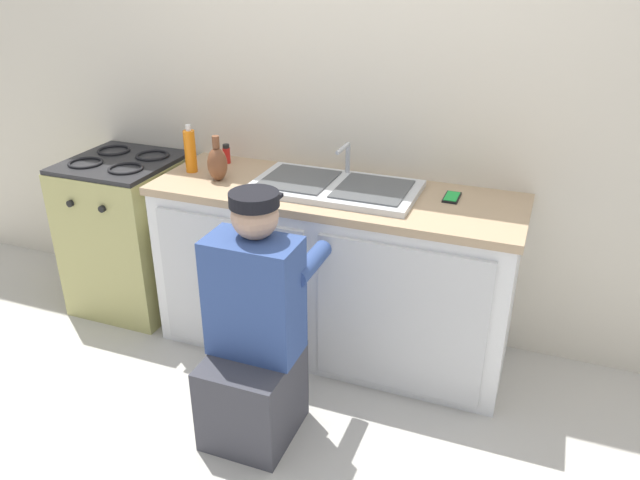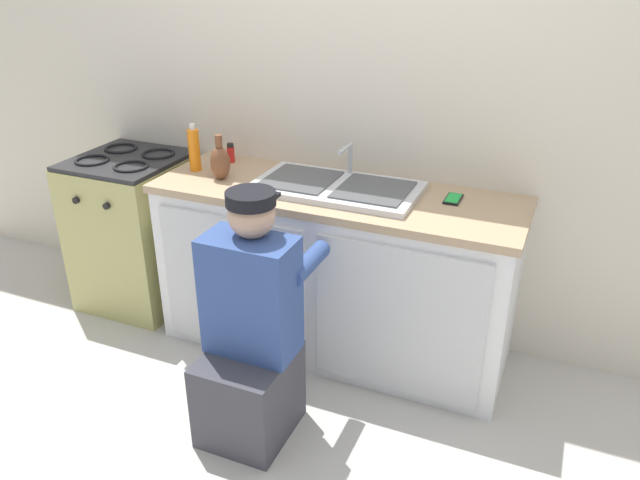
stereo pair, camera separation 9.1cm
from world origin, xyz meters
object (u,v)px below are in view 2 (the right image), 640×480
at_px(plumber_person, 251,339).
at_px(spice_bottle_red, 231,153).
at_px(sink_double_basin, 336,187).
at_px(soap_bottle_orange, 194,149).
at_px(vase_decorative, 220,162).
at_px(spice_bottle_pepper, 222,164).
at_px(cell_phone, 453,199).
at_px(stove_range, 136,230).

relative_size(plumber_person, spice_bottle_red, 10.52).
bearing_deg(plumber_person, spice_bottle_red, 123.30).
relative_size(sink_double_basin, spice_bottle_red, 7.62).
height_order(soap_bottle_orange, vase_decorative, soap_bottle_orange).
bearing_deg(vase_decorative, sink_double_basin, 7.44).
distance_m(spice_bottle_pepper, vase_decorative, 0.10).
xyz_separation_m(cell_phone, spice_bottle_pepper, (-1.19, -0.09, 0.04)).
distance_m(spice_bottle_red, cell_phone, 1.24).
bearing_deg(stove_range, cell_phone, 3.19).
bearing_deg(spice_bottle_pepper, cell_phone, 4.55).
relative_size(stove_range, soap_bottle_orange, 3.62).
bearing_deg(spice_bottle_pepper, plumber_person, -53.40).
bearing_deg(stove_range, sink_double_basin, 0.10).
bearing_deg(sink_double_basin, stove_range, -179.90).
xyz_separation_m(stove_range, spice_bottle_red, (0.57, 0.18, 0.49)).
xyz_separation_m(plumber_person, spice_bottle_red, (-0.60, 0.91, 0.48)).
distance_m(soap_bottle_orange, cell_phone, 1.35).
bearing_deg(soap_bottle_orange, vase_decorative, -18.83).
bearing_deg(spice_bottle_red, plumber_person, -56.70).
height_order(soap_bottle_orange, spice_bottle_pepper, soap_bottle_orange).
height_order(soap_bottle_orange, cell_phone, soap_bottle_orange).
xyz_separation_m(spice_bottle_red, soap_bottle_orange, (-0.10, -0.19, 0.06)).
relative_size(sink_double_basin, stove_range, 0.88).
height_order(plumber_person, soap_bottle_orange, soap_bottle_orange).
xyz_separation_m(cell_phone, vase_decorative, (-1.15, -0.18, 0.08)).
bearing_deg(cell_phone, spice_bottle_pepper, -175.45).
bearing_deg(vase_decorative, spice_bottle_pepper, 116.21).
bearing_deg(plumber_person, sink_double_basin, 82.61).
relative_size(stove_range, cell_phone, 6.46).
bearing_deg(plumber_person, cell_phone, 52.15).
xyz_separation_m(sink_double_basin, spice_bottle_pepper, (-0.64, 0.00, 0.03)).
distance_m(sink_double_basin, cell_phone, 0.56).
height_order(sink_double_basin, cell_phone, sink_double_basin).
relative_size(sink_double_basin, soap_bottle_orange, 3.20).
height_order(cell_phone, vase_decorative, vase_decorative).
relative_size(stove_range, vase_decorative, 3.94).
height_order(stove_range, soap_bottle_orange, soap_bottle_orange).
height_order(plumber_person, vase_decorative, vase_decorative).
distance_m(soap_bottle_orange, spice_bottle_pepper, 0.17).
bearing_deg(spice_bottle_pepper, soap_bottle_orange, -174.28).
relative_size(sink_double_basin, spice_bottle_pepper, 7.62).
bearing_deg(stove_range, vase_decorative, -6.54).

